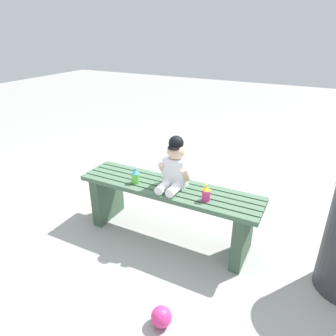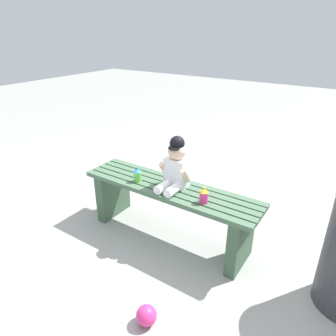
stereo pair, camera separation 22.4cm
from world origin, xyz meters
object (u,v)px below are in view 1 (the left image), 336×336
at_px(park_bench, 168,204).
at_px(toy_ball, 161,317).
at_px(child_figure, 175,165).
at_px(sippy_cup_left, 135,176).
at_px(sippy_cup_right, 206,193).

xyz_separation_m(park_bench, toy_ball, (0.35, -0.77, -0.24)).
relative_size(park_bench, child_figure, 3.59).
distance_m(child_figure, sippy_cup_left, 0.33).
bearing_deg(sippy_cup_right, toy_ball, -88.67).
xyz_separation_m(child_figure, sippy_cup_left, (-0.30, -0.09, -0.12)).
height_order(park_bench, child_figure, child_figure).
bearing_deg(child_figure, toy_ball, -68.86).
bearing_deg(child_figure, sippy_cup_left, -163.82).
distance_m(child_figure, toy_ball, 1.03).
height_order(sippy_cup_left, toy_ball, sippy_cup_left).
xyz_separation_m(sippy_cup_left, toy_ball, (0.61, -0.70, -0.46)).
xyz_separation_m(child_figure, sippy_cup_right, (0.29, -0.09, -0.12)).
height_order(park_bench, sippy_cup_right, sippy_cup_right).
height_order(park_bench, toy_ball, park_bench).
relative_size(sippy_cup_left, sippy_cup_right, 1.00).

